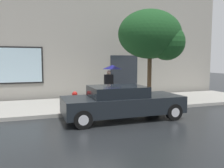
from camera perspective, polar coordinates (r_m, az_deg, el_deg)
ground_plane at (r=9.11m, az=-4.06°, el=-8.87°), size 60.00×60.00×0.00m
sidewalk at (r=11.95m, az=-7.82°, el=-5.04°), size 20.00×4.00×0.15m
building_facade at (r=14.25m, az=-10.13°, el=10.40°), size 20.00×0.67×7.00m
parked_car at (r=9.27m, az=2.36°, el=-4.43°), size 4.64×1.92×1.30m
fire_hydrant at (r=10.43m, az=-8.92°, el=-4.01°), size 0.30×0.44×0.80m
pedestrian_with_umbrella at (r=12.79m, az=-0.16°, el=2.98°), size 1.06×1.06×1.90m
street_tree at (r=12.00m, az=9.96°, el=11.30°), size 3.19×2.72×4.62m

